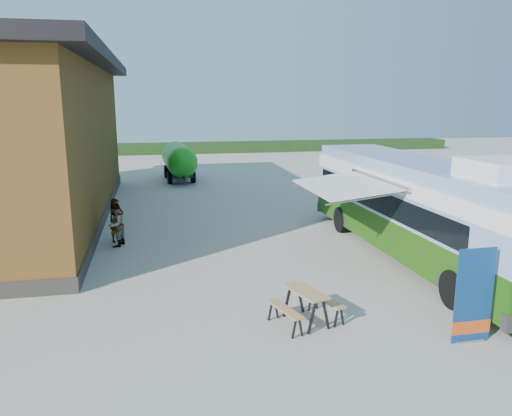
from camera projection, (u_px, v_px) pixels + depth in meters
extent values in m
plane|color=#BCB7AD|center=(292.00, 278.00, 15.85)|extent=(100.00, 100.00, 0.00)
cube|color=brown|center=(11.00, 145.00, 22.61)|extent=(8.00, 20.00, 7.00)
cube|color=black|center=(2.00, 59.00, 21.80)|extent=(9.60, 21.20, 0.50)
cube|color=#332D28|center=(18.00, 215.00, 23.31)|extent=(8.10, 20.10, 0.50)
cube|color=#264419|center=(269.00, 146.00, 53.66)|extent=(40.00, 3.00, 1.00)
cube|color=#2C6510|center=(415.00, 231.00, 17.72)|extent=(2.88, 13.01, 1.19)
cube|color=#869ED1|center=(417.00, 201.00, 17.49)|extent=(2.88, 13.01, 0.97)
cube|color=black|center=(375.00, 200.00, 17.73)|extent=(0.19, 10.81, 0.76)
cube|color=black|center=(442.00, 196.00, 18.28)|extent=(0.19, 10.81, 0.76)
cube|color=white|center=(418.00, 180.00, 17.33)|extent=(2.88, 13.01, 0.49)
cube|color=#869ED1|center=(419.00, 167.00, 17.23)|extent=(2.71, 12.79, 0.43)
cube|color=white|center=(502.00, 170.00, 13.21)|extent=(1.76, 1.97, 0.54)
cube|color=#2D2D2D|center=(345.00, 206.00, 23.93)|extent=(2.76, 0.24, 0.43)
cylinder|color=black|center=(455.00, 289.00, 13.43)|extent=(0.34, 1.09, 1.08)
cylinder|color=black|center=(342.00, 220.00, 21.17)|extent=(0.34, 1.09, 1.08)
cylinder|color=black|center=(395.00, 217.00, 21.68)|extent=(0.34, 1.09, 1.08)
cube|color=white|center=(344.00, 179.00, 16.91)|extent=(2.55, 4.03, 0.31)
cube|color=#A5A8AD|center=(379.00, 173.00, 17.13)|extent=(0.21, 4.30, 0.15)
cylinder|color=#A5A8AD|center=(365.00, 191.00, 15.31)|extent=(2.59, 0.09, 0.32)
cylinder|color=#A5A8AD|center=(327.00, 175.00, 18.56)|extent=(2.59, 0.09, 0.32)
cube|color=navy|center=(474.00, 296.00, 11.45)|extent=(0.97, 0.04, 2.29)
cube|color=#CC4713|center=(471.00, 327.00, 11.61)|extent=(1.00, 0.05, 0.32)
cube|color=#A5A8AD|center=(470.00, 340.00, 11.69)|extent=(0.69, 0.19, 0.07)
cylinder|color=#A5A8AD|center=(473.00, 295.00, 11.47)|extent=(0.02, 0.02, 2.29)
cube|color=#AB8451|center=(306.00, 291.00, 12.49)|extent=(0.94, 1.46, 0.05)
cube|color=#AB8451|center=(285.00, 309.00, 12.27)|extent=(0.67, 1.38, 0.04)
cube|color=#AB8451|center=(326.00, 299.00, 12.85)|extent=(0.67, 1.38, 0.04)
cube|color=black|center=(312.00, 317.00, 12.01)|extent=(0.07, 0.07, 0.83)
cube|color=black|center=(326.00, 314.00, 12.20)|extent=(0.07, 0.07, 0.83)
cube|color=black|center=(287.00, 301.00, 12.97)|extent=(0.07, 0.07, 0.83)
cube|color=black|center=(300.00, 298.00, 13.16)|extent=(0.07, 0.07, 0.83)
imported|color=#999999|center=(117.00, 220.00, 19.68)|extent=(0.76, 0.71, 1.74)
imported|color=#999999|center=(115.00, 225.00, 19.04)|extent=(0.92, 1.01, 1.70)
cylinder|color=#1E991B|center=(179.00, 159.00, 34.41)|extent=(2.24, 4.56, 2.00)
sphere|color=#1E991B|center=(182.00, 162.00, 32.30)|extent=(2.00, 2.00, 2.00)
sphere|color=#1E991B|center=(176.00, 155.00, 36.51)|extent=(2.00, 2.00, 2.00)
cube|color=black|center=(179.00, 171.00, 34.60)|extent=(1.58, 4.74, 0.22)
cube|color=black|center=(184.00, 178.00, 31.88)|extent=(0.20, 1.34, 0.11)
cylinder|color=black|center=(170.00, 177.00, 33.18)|extent=(0.33, 0.90, 0.89)
cylinder|color=black|center=(193.00, 176.00, 33.56)|extent=(0.33, 0.90, 0.89)
cylinder|color=black|center=(166.00, 171.00, 35.71)|extent=(0.33, 0.90, 0.89)
cylinder|color=black|center=(188.00, 171.00, 36.09)|extent=(0.33, 0.90, 0.89)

